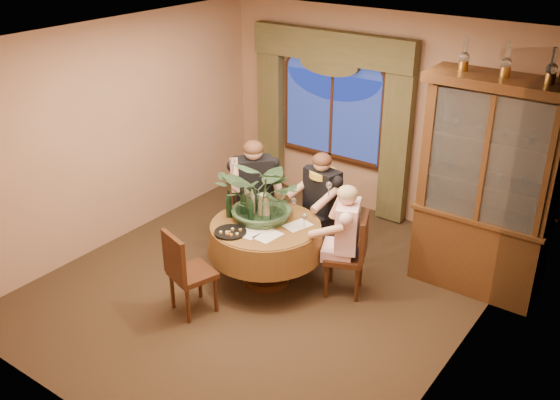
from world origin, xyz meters
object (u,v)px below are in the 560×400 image
Objects in this scene: china_cabinet at (487,189)px; wine_bottle_3 at (252,203)px; centerpiece_plant at (265,165)px; olive_bowl at (264,226)px; oil_lamp_right at (552,66)px; wine_bottle_1 at (246,199)px; dining_table at (266,253)px; oil_lamp_left at (465,54)px; chair_back_right at (310,218)px; oil_lamp_center at (507,60)px; person_back at (254,195)px; stoneware_vase at (264,205)px; wine_bottle_0 at (243,204)px; person_pink at (347,240)px; wine_bottle_4 at (254,199)px; chair_front_left at (193,271)px; person_scarf at (322,205)px; chair_right at (345,254)px; chair_back at (251,209)px; wine_bottle_5 at (251,209)px; wine_bottle_2 at (229,204)px.

wine_bottle_3 is (-2.24, -1.23, -0.31)m from china_cabinet.
centerpiece_plant is 0.67m from olive_bowl.
oil_lamp_right is at bearing 0.00° from china_cabinet.
wine_bottle_1 is (-0.41, 0.20, 0.14)m from olive_bowl.
oil_lamp_left is at bearing 39.63° from dining_table.
centerpiece_plant is at bearing -0.34° from wine_bottle_1.
chair_back_right is (0.04, 0.86, 0.10)m from dining_table.
oil_lamp_center is (2.00, 1.30, 2.24)m from dining_table.
person_back reaches higher than stoneware_vase.
wine_bottle_0 reaches higher than dining_table.
person_pink reaches higher than wine_bottle_1.
wine_bottle_4 is (-1.12, -0.21, 0.26)m from person_pink.
olive_bowl is at bearing 85.30° from chair_front_left.
person_scarf is 0.98m from wine_bottle_1.
chair_back is (-1.55, 0.30, 0.00)m from chair_right.
oil_lamp_center is 0.23× the size of person_back.
wine_bottle_0 is at bearing 156.52° from wine_bottle_5.
stoneware_vase is 0.84× the size of wine_bottle_0.
china_cabinet reaches higher than wine_bottle_3.
person_scarf reaches higher than wine_bottle_3.
china_cabinet is (2.00, 1.30, 0.85)m from dining_table.
person_back is (-2.17, -0.74, -1.89)m from oil_lamp_left.
wine_bottle_2 is 0.26m from wine_bottle_3.
wine_bottle_1 reaches higher than chair_back_right.
china_cabinet is at bearing -73.88° from person_pink.
chair_back_right is 1.03m from wine_bottle_0.
stoneware_vase is 0.51m from centerpiece_plant.
oil_lamp_center is 1.03× the size of wine_bottle_2.
oil_lamp_center is at bearing 28.73° from wine_bottle_3.
chair_back is 0.87m from stoneware_vase.
chair_front_left is 1.12m from wine_bottle_1.
oil_lamp_right is at bearing 0.00° from oil_lamp_center.
dining_table is 4.03× the size of wine_bottle_3.
oil_lamp_left is (-0.43, 0.00, 1.39)m from china_cabinet.
wine_bottle_5 is (-2.15, -1.37, -1.70)m from oil_lamp_center.
wine_bottle_5 is (0.09, -0.15, 0.00)m from wine_bottle_3.
stoneware_vase is (-0.12, 0.13, 0.51)m from dining_table.
china_cabinet is 2.14m from chair_back_right.
stoneware_vase is at bearing 156.88° from centerpiece_plant.
person_pink is 0.85m from person_scarf.
wine_bottle_1 is at bearing 114.53° from wine_bottle_0.
olive_bowl is (0.05, -0.09, 0.40)m from dining_table.
china_cabinet is 1.46m from oil_lamp_left.
chair_back_right reaches higher than dining_table.
oil_lamp_center is at bearing 28.80° from stoneware_vase.
centerpiece_plant is 3.50× the size of wine_bottle_1.
olive_bowl is 0.24m from wine_bottle_5.
stoneware_vase is 0.84× the size of wine_bottle_3.
centerpiece_plant is at bearing -150.32° from oil_lamp_center.
person_scarf is (-0.66, 0.56, 0.20)m from chair_right.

